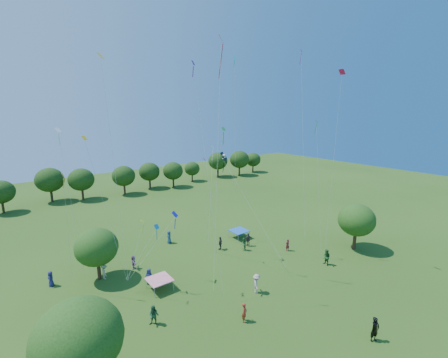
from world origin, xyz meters
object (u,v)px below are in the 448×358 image
Objects in this scene: tent_red_stripe at (159,280)px; pirate_kite at (225,159)px; near_tree_east at (357,220)px; near_tree_north at (97,247)px; red_high_kite at (220,89)px; tent_blue at (239,231)px; man_in_black at (375,329)px; near_tree_west at (78,339)px.

pirate_kite is at bearing 8.35° from tent_red_stripe.
near_tree_east is 24.66m from tent_red_stripe.
near_tree_north is 7.36m from tent_red_stripe.
tent_red_stripe is 0.10× the size of red_high_kite.
near_tree_east is 0.52× the size of pirate_kite.
pirate_kite reaches higher than near_tree_north.
pirate_kite is at bearing -146.40° from tent_blue.
near_tree_north is at bearing 136.76° from man_in_black.
pirate_kite is (9.19, 1.35, 10.86)m from tent_red_stripe.
near_tree_west reaches higher than tent_red_stripe.
red_high_kite is at bearing 165.12° from near_tree_east.
tent_red_stripe is (8.68, 7.95, -3.25)m from near_tree_west.
pirate_kite is (17.86, 9.30, 7.60)m from near_tree_west.
red_high_kite is at bearing -37.58° from near_tree_north.
near_tree_north is 0.93× the size of near_tree_east.
red_high_kite is (-4.09, 14.02, 18.07)m from man_in_black.
man_in_black is at bearing -57.04° from near_tree_north.
near_tree_north is at bearing 162.63° from pirate_kite.
red_high_kite reaches higher than near_tree_west.
man_in_black is at bearing -87.64° from pirate_kite.
near_tree_west is 12.21m from tent_red_stripe.
tent_red_stripe is 1.12× the size of man_in_black.
tent_blue is at bearing 39.20° from red_high_kite.
red_high_kite reaches higher than tent_red_stripe.
near_tree_west is at bearing -152.51° from pirate_kite.
pirate_kite is 8.65m from red_high_kite.
near_tree_west is 1.12× the size of near_tree_east.
near_tree_north is at bearing 71.45° from near_tree_west.
pirate_kite reaches higher than near_tree_east.
tent_red_stripe is (-23.52, 6.85, -2.83)m from near_tree_east.
near_tree_north is (4.52, 13.47, -0.73)m from near_tree_west.
pirate_kite reaches higher than tent_red_stripe.
near_tree_east is 15.11m from tent_blue.
near_tree_east is at bearing -24.09° from near_tree_north.
near_tree_west is 2.99× the size of tent_red_stripe.
near_tree_east is 16.74m from man_in_black.
tent_red_stripe is at bearing -53.04° from near_tree_north.
tent_blue is (18.28, -0.89, -2.53)m from near_tree_north.
red_high_kite is at bearing -140.80° from tent_blue.
red_high_kite is (-3.37, -3.50, 7.16)m from pirate_kite.
pirate_kite is (-14.33, 8.20, 8.02)m from near_tree_east.
near_tree_west reaches higher than tent_blue.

